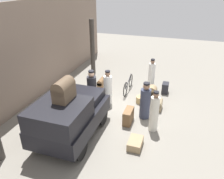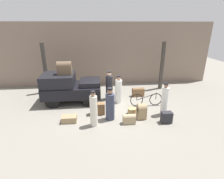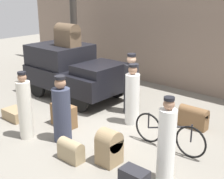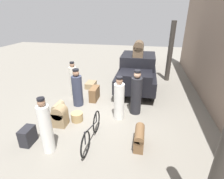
% 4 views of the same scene
% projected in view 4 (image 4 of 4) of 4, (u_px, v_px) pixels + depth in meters
% --- Properties ---
extents(ground_plane, '(30.00, 30.00, 0.00)m').
position_uv_depth(ground_plane, '(108.00, 108.00, 7.25)').
color(ground_plane, gray).
extents(canopy_pillar_left, '(0.27, 0.27, 3.27)m').
position_uv_depth(canopy_pillar_left, '(170.00, 52.00, 9.61)').
color(canopy_pillar_left, '#38332D').
rests_on(canopy_pillar_left, ground).
extents(truck, '(3.25, 1.82, 1.68)m').
position_uv_depth(truck, '(137.00, 72.00, 8.68)').
color(truck, black).
rests_on(truck, ground).
extents(bicycle, '(1.82, 0.04, 0.77)m').
position_uv_depth(bicycle, '(91.00, 132.00, 5.23)').
color(bicycle, black).
rests_on(bicycle, ground).
extents(wicker_basket, '(0.42, 0.42, 0.32)m').
position_uv_depth(wicker_basket, '(77.00, 117.00, 6.36)').
color(wicker_basket, tan).
rests_on(wicker_basket, ground).
extents(porter_lifting_near_truck, '(0.43, 0.43, 1.60)m').
position_uv_depth(porter_lifting_near_truck, '(77.00, 89.00, 7.23)').
color(porter_lifting_near_truck, '#33384C').
rests_on(porter_lifting_near_truck, ground).
extents(conductor_in_dark_uniform, '(0.33, 0.33, 1.69)m').
position_uv_depth(conductor_in_dark_uniform, '(46.00, 128.00, 4.73)').
color(conductor_in_dark_uniform, white).
rests_on(conductor_in_dark_uniform, ground).
extents(porter_with_bicycle, '(0.34, 0.34, 1.66)m').
position_uv_depth(porter_with_bicycle, '(74.00, 81.00, 7.99)').
color(porter_with_bicycle, silver).
rests_on(porter_with_bicycle, ground).
extents(porter_carrying_trunk, '(0.38, 0.38, 1.63)m').
position_uv_depth(porter_carrying_trunk, '(119.00, 100.00, 6.30)').
color(porter_carrying_trunk, white).
rests_on(porter_carrying_trunk, ground).
extents(porter_standing_middle, '(0.41, 0.41, 1.75)m').
position_uv_depth(porter_standing_middle, '(136.00, 94.00, 6.62)').
color(porter_standing_middle, '#232328').
rests_on(porter_standing_middle, ground).
extents(trunk_umber_medium, '(0.69, 0.46, 0.29)m').
position_uv_depth(trunk_umber_medium, '(91.00, 85.00, 9.21)').
color(trunk_umber_medium, '#937A56').
rests_on(trunk_umber_medium, ground).
extents(trunk_wicker_pale, '(0.75, 0.28, 0.57)m').
position_uv_depth(trunk_wicker_pale, '(139.00, 137.00, 5.10)').
color(trunk_wicker_pale, brown).
rests_on(trunk_wicker_pale, ground).
extents(trunk_large_brown, '(0.73, 0.31, 0.59)m').
position_uv_depth(trunk_large_brown, '(94.00, 94.00, 7.84)').
color(trunk_large_brown, brown).
rests_on(trunk_large_brown, ground).
extents(suitcase_tan_flat, '(0.49, 0.31, 0.53)m').
position_uv_depth(suitcase_tan_flat, '(28.00, 136.00, 5.21)').
color(suitcase_tan_flat, '#232328').
rests_on(suitcase_tan_flat, ground).
extents(suitcase_black_upright, '(0.58, 0.28, 0.46)m').
position_uv_depth(suitcase_black_upright, '(58.00, 108.00, 6.76)').
color(suitcase_black_upright, '#9E8966').
rests_on(suitcase_black_upright, ground).
extents(trunk_barrel_dark, '(0.42, 0.44, 0.76)m').
position_uv_depth(trunk_barrel_dark, '(60.00, 116.00, 6.00)').
color(trunk_barrel_dark, '#937A56').
rests_on(trunk_barrel_dark, ground).
extents(trunk_on_truck_roof, '(0.78, 0.48, 0.72)m').
position_uv_depth(trunk_on_truck_roof, '(139.00, 49.00, 8.38)').
color(trunk_on_truck_roof, brown).
rests_on(trunk_on_truck_roof, truck).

